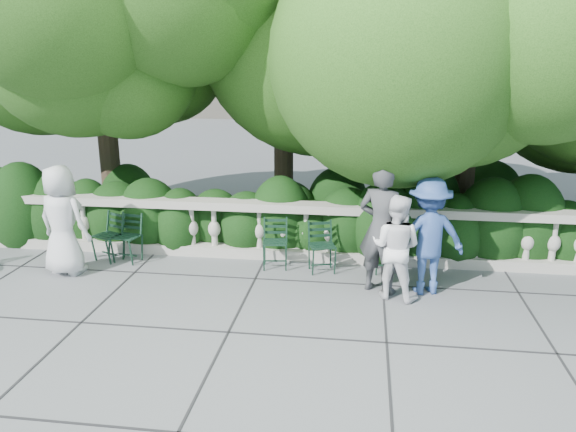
# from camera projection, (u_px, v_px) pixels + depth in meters

# --- Properties ---
(ground) EXTENTS (90.00, 90.00, 0.00)m
(ground) POSITION_uv_depth(u_px,v_px,m) (279.00, 302.00, 8.06)
(ground) COLOR #595B61
(ground) RESTS_ON ground
(balustrade) EXTENTS (12.00, 0.44, 1.00)m
(balustrade) POSITION_uv_depth(u_px,v_px,m) (294.00, 232.00, 9.64)
(balustrade) COLOR #9E998E
(balustrade) RESTS_ON ground
(shrub_hedge) EXTENTS (15.00, 2.60, 1.70)m
(shrub_hedge) POSITION_uv_depth(u_px,v_px,m) (302.00, 237.00, 10.91)
(shrub_hedge) COLOR black
(shrub_hedge) RESTS_ON ground
(tree_canopy) EXTENTS (15.04, 6.52, 6.78)m
(tree_canopy) POSITION_uv_depth(u_px,v_px,m) (343.00, 23.00, 9.91)
(tree_canopy) COLOR #3F3023
(tree_canopy) RESTS_ON ground
(chair_a) EXTENTS (0.60, 0.62, 0.84)m
(chair_a) POSITION_uv_depth(u_px,v_px,m) (103.00, 263.00, 9.58)
(chair_a) COLOR black
(chair_a) RESTS_ON ground
(chair_b) EXTENTS (0.50, 0.53, 0.84)m
(chair_b) POSITION_uv_depth(u_px,v_px,m) (275.00, 271.00, 9.22)
(chair_b) COLOR black
(chair_b) RESTS_ON ground
(chair_c) EXTENTS (0.52, 0.55, 0.84)m
(chair_c) POSITION_uv_depth(u_px,v_px,m) (124.00, 264.00, 9.50)
(chair_c) COLOR black
(chair_c) RESTS_ON ground
(chair_d) EXTENTS (0.45, 0.49, 0.84)m
(chair_d) POSITION_uv_depth(u_px,v_px,m) (387.00, 276.00, 9.00)
(chair_d) COLOR black
(chair_d) RESTS_ON ground
(chair_e) EXTENTS (0.56, 0.58, 0.84)m
(chair_e) POSITION_uv_depth(u_px,v_px,m) (323.00, 275.00, 9.05)
(chair_e) COLOR black
(chair_e) RESTS_ON ground
(person_businessman) EXTENTS (0.97, 0.74, 1.78)m
(person_businessman) POSITION_uv_depth(u_px,v_px,m) (62.00, 220.00, 8.89)
(person_businessman) COLOR silver
(person_businessman) RESTS_ON ground
(person_woman_grey) EXTENTS (0.84, 0.72, 1.96)m
(person_woman_grey) POSITION_uv_depth(u_px,v_px,m) (382.00, 229.00, 8.17)
(person_woman_grey) COLOR #3D3E42
(person_woman_grey) RESTS_ON ground
(person_casual_man) EXTENTS (0.91, 0.81, 1.54)m
(person_casual_man) POSITION_uv_depth(u_px,v_px,m) (396.00, 247.00, 8.03)
(person_casual_man) COLOR white
(person_casual_man) RESTS_ON ground
(person_older_blue) EXTENTS (1.25, 0.91, 1.74)m
(person_older_blue) POSITION_uv_depth(u_px,v_px,m) (428.00, 236.00, 8.18)
(person_older_blue) COLOR #314F94
(person_older_blue) RESTS_ON ground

